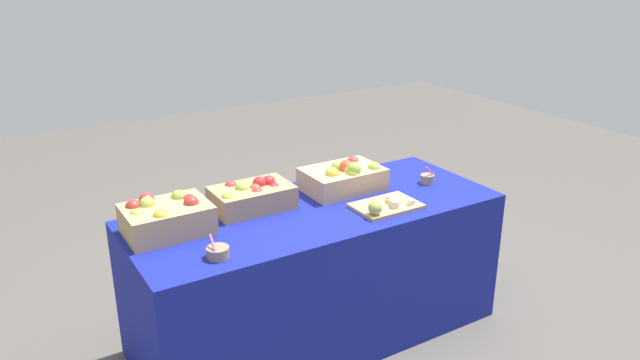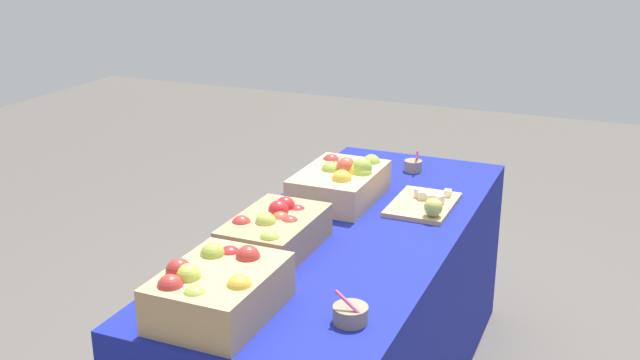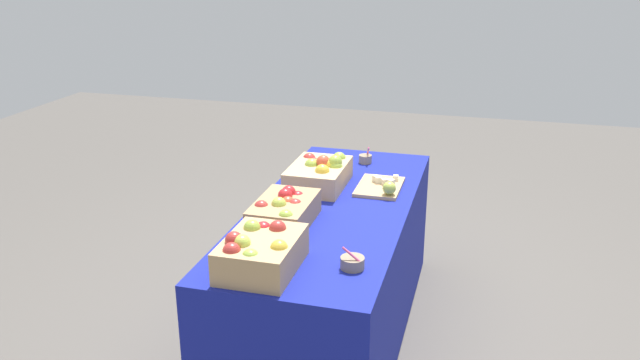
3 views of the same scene
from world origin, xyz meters
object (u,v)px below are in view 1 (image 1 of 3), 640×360
at_px(cutting_board_front, 385,206).
at_px(sample_bowl_near, 427,179).
at_px(apple_crate_middle, 252,196).
at_px(sample_bowl_mid, 218,252).
at_px(apple_crate_left, 166,217).
at_px(apple_crate_right, 344,177).

distance_m(cutting_board_front, sample_bowl_near, 0.46).
height_order(apple_crate_middle, cutting_board_front, apple_crate_middle).
bearing_deg(sample_bowl_near, apple_crate_middle, 169.45).
bearing_deg(sample_bowl_near, sample_bowl_mid, -170.71).
bearing_deg(apple_crate_middle, apple_crate_left, -173.74).
relative_size(cutting_board_front, sample_bowl_mid, 3.34).
bearing_deg(sample_bowl_mid, apple_crate_left, 106.30).
distance_m(apple_crate_left, sample_bowl_near, 1.45).
bearing_deg(apple_crate_left, apple_crate_right, 1.53).
bearing_deg(apple_crate_left, sample_bowl_near, -5.29).
xyz_separation_m(apple_crate_middle, cutting_board_front, (0.56, -0.36, -0.05)).
height_order(apple_crate_middle, apple_crate_right, apple_crate_right).
height_order(apple_crate_middle, sample_bowl_near, apple_crate_middle).
relative_size(apple_crate_left, sample_bowl_near, 3.46).
bearing_deg(cutting_board_front, apple_crate_right, 94.22).
xyz_separation_m(apple_crate_left, sample_bowl_near, (1.44, -0.13, -0.05)).
bearing_deg(sample_bowl_mid, cutting_board_front, 2.82).
height_order(apple_crate_right, sample_bowl_mid, apple_crate_right).
bearing_deg(apple_crate_left, sample_bowl_mid, -73.70).
distance_m(cutting_board_front, sample_bowl_mid, 0.92).
bearing_deg(apple_crate_right, sample_bowl_mid, -156.91).
distance_m(apple_crate_left, apple_crate_middle, 0.46).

